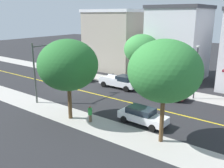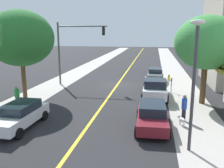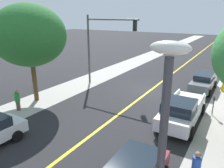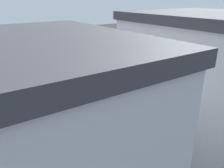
{
  "view_description": "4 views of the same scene",
  "coord_description": "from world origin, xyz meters",
  "px_view_note": "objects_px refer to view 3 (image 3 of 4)",
  "views": [
    {
      "loc": [
        22.88,
        23.98,
        9.84
      ],
      "look_at": [
        1.11,
        7.55,
        2.17
      ],
      "focal_mm": 39.93,
      "sensor_mm": 36.0,
      "label": 1
    },
    {
      "loc": [
        -3.98,
        26.36,
        5.85
      ],
      "look_at": [
        -0.59,
        6.95,
        1.57
      ],
      "focal_mm": 38.79,
      "sensor_mm": 36.0,
      "label": 2
    },
    {
      "loc": [
        -6.9,
        18.18,
        6.78
      ],
      "look_at": [
        1.89,
        3.76,
        1.38
      ],
      "focal_mm": 34.51,
      "sensor_mm": 36.0,
      "label": 3
    },
    {
      "loc": [
        -21.54,
        21.01,
        11.89
      ],
      "look_at": [
        -0.46,
        6.51,
        1.94
      ],
      "focal_mm": 35.83,
      "sensor_mm": 36.0,
      "label": 4
    }
  ],
  "objects_px": {
    "street_tree_left_near": "(29,36)",
    "grey_sedan_left_curb": "(203,82)",
    "pedestrian_green_shirt": "(17,100)",
    "fire_hydrant": "(223,87)",
    "parking_meter": "(214,103)",
    "traffic_light_mast": "(102,39)",
    "white_pickup_truck": "(182,110)",
    "street_lamp": "(161,165)"
  },
  "relations": [
    {
      "from": "street_lamp",
      "to": "grey_sedan_left_curb",
      "type": "xyz_separation_m",
      "value": [
        1.69,
        -17.49,
        -3.14
      ]
    },
    {
      "from": "pedestrian_green_shirt",
      "to": "traffic_light_mast",
      "type": "bearing_deg",
      "value": -65.11
    },
    {
      "from": "street_tree_left_near",
      "to": "white_pickup_truck",
      "type": "relative_size",
      "value": 1.38
    },
    {
      "from": "pedestrian_green_shirt",
      "to": "grey_sedan_left_curb",
      "type": "bearing_deg",
      "value": -94.53
    },
    {
      "from": "street_tree_left_near",
      "to": "pedestrian_green_shirt",
      "type": "relative_size",
      "value": 4.89
    },
    {
      "from": "grey_sedan_left_curb",
      "to": "white_pickup_truck",
      "type": "bearing_deg",
      "value": 1.26
    },
    {
      "from": "traffic_light_mast",
      "to": "white_pickup_truck",
      "type": "distance_m",
      "value": 10.56
    },
    {
      "from": "street_tree_left_near",
      "to": "grey_sedan_left_curb",
      "type": "relative_size",
      "value": 1.63
    },
    {
      "from": "parking_meter",
      "to": "traffic_light_mast",
      "type": "relative_size",
      "value": 0.2
    },
    {
      "from": "grey_sedan_left_curb",
      "to": "pedestrian_green_shirt",
      "type": "distance_m",
      "value": 16.27
    },
    {
      "from": "street_tree_left_near",
      "to": "pedestrian_green_shirt",
      "type": "distance_m",
      "value": 4.99
    },
    {
      "from": "fire_hydrant",
      "to": "street_lamp",
      "type": "distance_m",
      "value": 18.48
    },
    {
      "from": "fire_hydrant",
      "to": "parking_meter",
      "type": "xyz_separation_m",
      "value": [
        0.12,
        6.05,
        0.55
      ]
    },
    {
      "from": "street_tree_left_near",
      "to": "pedestrian_green_shirt",
      "type": "bearing_deg",
      "value": 104.08
    },
    {
      "from": "fire_hydrant",
      "to": "pedestrian_green_shirt",
      "type": "distance_m",
      "value": 17.89
    },
    {
      "from": "traffic_light_mast",
      "to": "street_lamp",
      "type": "height_order",
      "value": "traffic_light_mast"
    },
    {
      "from": "street_tree_left_near",
      "to": "grey_sedan_left_curb",
      "type": "bearing_deg",
      "value": -139.05
    },
    {
      "from": "grey_sedan_left_curb",
      "to": "street_tree_left_near",
      "type": "bearing_deg",
      "value": -47.43
    },
    {
      "from": "grey_sedan_left_curb",
      "to": "traffic_light_mast",
      "type": "bearing_deg",
      "value": -66.62
    },
    {
      "from": "fire_hydrant",
      "to": "grey_sedan_left_curb",
      "type": "relative_size",
      "value": 0.16
    },
    {
      "from": "grey_sedan_left_curb",
      "to": "fire_hydrant",
      "type": "bearing_deg",
      "value": 112.69
    },
    {
      "from": "traffic_light_mast",
      "to": "grey_sedan_left_curb",
      "type": "distance_m",
      "value": 10.41
    },
    {
      "from": "parking_meter",
      "to": "grey_sedan_left_curb",
      "type": "relative_size",
      "value": 0.3
    },
    {
      "from": "grey_sedan_left_curb",
      "to": "white_pickup_truck",
      "type": "height_order",
      "value": "white_pickup_truck"
    },
    {
      "from": "street_tree_left_near",
      "to": "street_lamp",
      "type": "xyz_separation_m",
      "value": [
        -13.14,
        7.54,
        -1.34
      ]
    },
    {
      "from": "white_pickup_truck",
      "to": "parking_meter",
      "type": "bearing_deg",
      "value": 146.02
    },
    {
      "from": "traffic_light_mast",
      "to": "grey_sedan_left_curb",
      "type": "relative_size",
      "value": 1.45
    },
    {
      "from": "street_tree_left_near",
      "to": "fire_hydrant",
      "type": "height_order",
      "value": "street_tree_left_near"
    },
    {
      "from": "traffic_light_mast",
      "to": "white_pickup_truck",
      "type": "height_order",
      "value": "traffic_light_mast"
    },
    {
      "from": "fire_hydrant",
      "to": "white_pickup_truck",
      "type": "xyz_separation_m",
      "value": [
        1.72,
        8.45,
        0.55
      ]
    },
    {
      "from": "parking_meter",
      "to": "white_pickup_truck",
      "type": "bearing_deg",
      "value": 56.22
    },
    {
      "from": "street_tree_left_near",
      "to": "parking_meter",
      "type": "relative_size",
      "value": 5.51
    },
    {
      "from": "street_tree_left_near",
      "to": "parking_meter",
      "type": "distance_m",
      "value": 14.45
    },
    {
      "from": "white_pickup_truck",
      "to": "traffic_light_mast",
      "type": "bearing_deg",
      "value": -115.34
    },
    {
      "from": "white_pickup_truck",
      "to": "fire_hydrant",
      "type": "bearing_deg",
      "value": 168.29
    },
    {
      "from": "pedestrian_green_shirt",
      "to": "fire_hydrant",
      "type": "bearing_deg",
      "value": -97.12
    },
    {
      "from": "street_tree_left_near",
      "to": "grey_sedan_left_curb",
      "type": "distance_m",
      "value": 15.82
    },
    {
      "from": "street_tree_left_near",
      "to": "fire_hydrant",
      "type": "distance_m",
      "value": 17.57
    },
    {
      "from": "fire_hydrant",
      "to": "grey_sedan_left_curb",
      "type": "bearing_deg",
      "value": 21.07
    },
    {
      "from": "fire_hydrant",
      "to": "parking_meter",
      "type": "bearing_deg",
      "value": 88.87
    },
    {
      "from": "street_lamp",
      "to": "grey_sedan_left_curb",
      "type": "bearing_deg",
      "value": -84.49
    },
    {
      "from": "street_tree_left_near",
      "to": "traffic_light_mast",
      "type": "relative_size",
      "value": 1.12
    }
  ]
}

